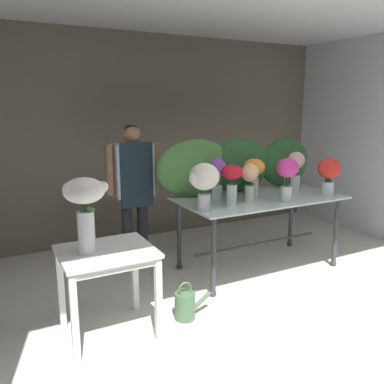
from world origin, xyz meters
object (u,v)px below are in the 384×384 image
Objects in this scene: vase_sunset_dahlias at (254,172)px; vase_crimson_tulips at (232,179)px; vase_ivory_stock at (204,180)px; vase_magenta_anemones at (287,175)px; side_table_white at (107,261)px; vase_blush_roses at (296,167)px; vase_violet_carnations at (217,174)px; vase_scarlet_freesia at (328,173)px; florist at (134,181)px; display_table_glass at (259,208)px; vase_white_roses_tall at (85,203)px; watering_can at (186,305)px; vase_peach_lilies at (250,178)px.

vase_sunset_dahlias is 1.01× the size of vase_crimson_tulips.
vase_magenta_anemones is at bearing -5.87° from vase_ivory_stock.
vase_blush_roses is (2.44, 0.60, 0.50)m from side_table_white.
vase_violet_carnations is 1.05× the size of vase_scarlet_freesia.
vase_sunset_dahlias is at bearing 111.86° from vase_magenta_anemones.
vase_scarlet_freesia is at bearing -27.25° from florist.
vase_violet_carnations reaches higher than display_table_glass.
vase_magenta_anemones is 0.73m from vase_violet_carnations.
vase_white_roses_tall reaches higher than vase_crimson_tulips.
vase_blush_roses is 1.42m from vase_ivory_stock.
vase_ivory_stock is at bearing 16.83° from side_table_white.
watering_can is at bearing -149.71° from vase_crimson_tulips.
side_table_white is 2.06m from vase_magenta_anemones.
vase_crimson_tulips is 1.04× the size of vase_peach_lilies.
side_table_white is at bearing -165.93° from vase_crimson_tulips.
display_table_glass is 0.66m from vase_crimson_tulips.
watering_can is (-1.34, -0.31, -1.00)m from vase_magenta_anemones.
vase_scarlet_freesia reaches higher than display_table_glass.
vase_sunset_dahlias is 0.92× the size of vase_magenta_anemones.
display_table_glass is 1.43m from florist.
florist is at bearing 112.26° from vase_ivory_stock.
vase_blush_roses is 0.80× the size of vase_white_roses_tall.
vase_crimson_tulips is 1.30m from watering_can.
vase_peach_lilies is at bearing 13.93° from side_table_white.
vase_scarlet_freesia is 0.93× the size of vase_ivory_stock.
vase_ivory_stock reaches higher than side_table_white.
vase_scarlet_freesia is (0.96, -0.16, 0.01)m from vase_peach_lilies.
vase_white_roses_tall reaches higher than watering_can.
vase_crimson_tulips is 0.98× the size of vase_scarlet_freesia.
vase_crimson_tulips is 0.72× the size of vase_white_roses_tall.
side_table_white is 0.82m from watering_can.
florist reaches higher than vase_crimson_tulips.
vase_crimson_tulips is at bearing -166.81° from vase_peach_lilies.
side_table_white is 1.55× the size of vase_blush_roses.
vase_peach_lilies is 0.61m from vase_ivory_stock.
vase_violet_carnations is at bearing 166.63° from display_table_glass.
vase_blush_roses is 1.04m from vase_violet_carnations.
vase_blush_roses is at bearing -3.19° from vase_violet_carnations.
vase_violet_carnations is 1.11× the size of vase_peach_lilies.
vase_ivory_stock is at bearing -160.66° from vase_sunset_dahlias.
vase_violet_carnations reaches higher than vase_peach_lilies.
watering_can is (-0.02, -1.33, -0.87)m from florist.
florist is 1.50m from vase_white_roses_tall.
vase_crimson_tulips is at bearing 175.35° from vase_scarlet_freesia.
vase_crimson_tulips is at bearing -158.89° from display_table_glass.
vase_white_roses_tall is at bearing -174.01° from vase_magenta_anemones.
vase_violet_carnations is (-0.58, 0.43, -0.02)m from vase_magenta_anemones.
vase_ivory_stock reaches higher than vase_violet_carnations.
vase_crimson_tulips is (-1.05, -0.25, -0.01)m from vase_blush_roses.
vase_ivory_stock is 1.15m from watering_can.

